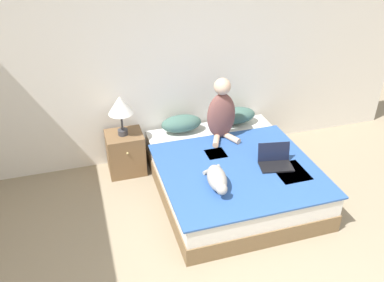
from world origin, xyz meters
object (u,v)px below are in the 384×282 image
bed (231,176)px  cat_tabby (217,179)px  person_sitting (221,112)px  pillow_near (181,123)px  nightstand (126,153)px  table_lamp (120,106)px  pillow_far (236,116)px  laptop_open (275,161)px

bed → cat_tabby: 0.62m
person_sitting → bed: bearing=-95.3°
pillow_near → nightstand: pillow_near is taller
person_sitting → table_lamp: size_ratio=1.53×
person_sitting → nightstand: size_ratio=1.45×
table_lamp → pillow_far: bearing=1.6°
pillow_near → table_lamp: (-0.73, -0.04, 0.35)m
table_lamp → pillow_near: bearing=3.1°
pillow_far → laptop_open: 1.03m
bed → table_lamp: table_lamp is taller
pillow_far → laptop_open: size_ratio=1.30×
laptop_open → cat_tabby: bearing=-155.4°
bed → laptop_open: (0.40, -0.23, 0.27)m
bed → pillow_near: 0.93m
pillow_far → table_lamp: bearing=-178.4°
pillow_far → bed: bearing=-114.5°
pillow_far → laptop_open: laptop_open is taller
cat_tabby → table_lamp: size_ratio=1.19×
table_lamp → bed: bearing=-34.7°
cat_tabby → nightstand: bearing=-139.9°
bed → cat_tabby: bearing=-128.7°
person_sitting → table_lamp: person_sitting is taller
laptop_open → table_lamp: size_ratio=0.79×
pillow_far → nightstand: (-1.45, -0.03, -0.28)m
person_sitting → cat_tabby: bearing=-112.3°
bed → pillow_far: 0.93m
pillow_far → person_sitting: 0.48m
bed → pillow_far: pillow_far is taller
bed → pillow_near: (-0.36, 0.80, 0.32)m
cat_tabby → nightstand: size_ratio=1.12×
bed → laptop_open: 0.54m
pillow_near → table_lamp: table_lamp is taller
person_sitting → laptop_open: bearing=-64.5°
pillow_near → laptop_open: (0.76, -1.03, -0.05)m
cat_tabby → laptop_open: size_ratio=1.50×
pillow_near → person_sitting: 0.55m
bed → pillow_near: bearing=114.6°
bed → pillow_near: pillow_near is taller
cat_tabby → laptop_open: 0.76m
bed → laptop_open: bearing=-30.1°
bed → person_sitting: (0.05, 0.51, 0.55)m
pillow_far → laptop_open: bearing=-87.9°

